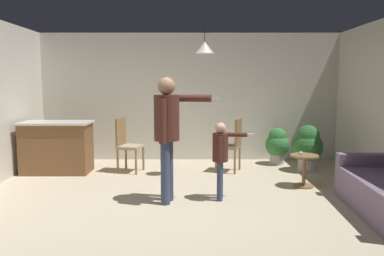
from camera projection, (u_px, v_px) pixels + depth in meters
The scene contains 12 objects.
ground at pixel (187, 208), 4.92m from camera, with size 7.68×7.68×0.00m, color beige.
wall_back at pixel (188, 97), 7.94m from camera, with size 6.40×0.10×2.70m, color silver.
kitchen_counter at pixel (55, 147), 6.81m from camera, with size 1.26×0.66×0.95m.
side_table_by_couch at pixel (302, 167), 5.90m from camera, with size 0.44×0.44×0.52m.
person_adult at pixel (166, 126), 5.03m from camera, with size 0.88×0.49×1.73m.
person_child at pixel (219, 152), 5.19m from camera, with size 0.59×0.32×1.11m.
dining_chair_by_counter at pixel (230, 143), 6.89m from camera, with size 0.54×0.54×1.00m.
dining_chair_near_wall at pixel (125, 143), 6.88m from camera, with size 0.51×0.51×1.00m.
potted_plant_corner at pixel (276, 144), 7.56m from camera, with size 0.49×0.49×0.75m.
potted_plant_by_wall at pixel (306, 146), 6.95m from camera, with size 0.57×0.57×0.87m.
spare_remote_on_table at pixel (299, 153), 5.91m from camera, with size 0.04×0.13×0.04m, color white.
ceiling_light_pendant at pixel (203, 47), 6.24m from camera, with size 0.32×0.32×0.55m.
Camera 1 is at (0.05, -4.76, 1.65)m, focal length 34.61 mm.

